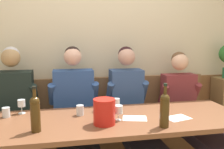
{
  "coord_description": "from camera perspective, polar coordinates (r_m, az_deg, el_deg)",
  "views": [
    {
      "loc": [
        -0.43,
        -1.95,
        1.45
      ],
      "look_at": [
        0.06,
        0.44,
        1.06
      ],
      "focal_mm": 40.17,
      "sensor_mm": 36.0,
      "label": 1
    }
  ],
  "objects": [
    {
      "name": "room_wall_back",
      "position": [
        3.07,
        -3.43,
        8.12
      ],
      "size": [
        6.8,
        0.08,
        2.8
      ],
      "primitive_type": "cube",
      "color": "beige",
      "rests_on": "ground"
    },
    {
      "name": "wood_wainscot_panel",
      "position": [
        3.17,
        -3.13,
        -9.18
      ],
      "size": [
        6.8,
        0.03,
        0.92
      ],
      "primitive_type": "cube",
      "color": "brown",
      "rests_on": "ground"
    },
    {
      "name": "wall_bench",
      "position": [
        3.04,
        -2.51,
        -13.56
      ],
      "size": [
        2.69,
        0.42,
        0.94
      ],
      "color": "brown",
      "rests_on": "ground"
    },
    {
      "name": "dining_table",
      "position": [
        2.26,
        0.21,
        -11.68
      ],
      "size": [
        2.39,
        0.81,
        0.72
      ],
      "color": "brown",
      "rests_on": "ground"
    },
    {
      "name": "person_left_seat",
      "position": [
        2.61,
        -22.57,
        -9.68
      ],
      "size": [
        0.51,
        1.28,
        1.33
      ],
      "color": "#323441",
      "rests_on": "ground"
    },
    {
      "name": "person_right_seat",
      "position": [
        2.55,
        -8.27,
        -9.89
      ],
      "size": [
        0.54,
        1.26,
        1.32
      ],
      "color": "#36303E",
      "rests_on": "ground"
    },
    {
      "name": "person_center_left_seat",
      "position": [
        2.66,
        4.99,
        -8.67
      ],
      "size": [
        0.47,
        1.27,
        1.32
      ],
      "color": "#26343F",
      "rests_on": "ground"
    },
    {
      "name": "person_center_right_seat",
      "position": [
        2.88,
        17.99,
        -8.52
      ],
      "size": [
        0.5,
        1.27,
        1.25
      ],
      "color": "#25253B",
      "rests_on": "ground"
    },
    {
      "name": "ice_bucket",
      "position": [
        2.07,
        -1.75,
        -8.48
      ],
      "size": [
        0.18,
        0.18,
        0.21
      ],
      "primitive_type": "cylinder",
      "color": "red",
      "rests_on": "dining_table"
    },
    {
      "name": "wine_bottle_green_tall",
      "position": [
        1.99,
        -17.06,
        -8.29
      ],
      "size": [
        0.07,
        0.07,
        0.35
      ],
      "color": "#422D10",
      "rests_on": "dining_table"
    },
    {
      "name": "wine_bottle_clear_water",
      "position": [
        2.04,
        11.88,
        -7.69
      ],
      "size": [
        0.08,
        0.08,
        0.35
      ],
      "color": "#3F2D11",
      "rests_on": "dining_table"
    },
    {
      "name": "wine_glass_mid_right",
      "position": [
        2.17,
        1.45,
        -8.11
      ],
      "size": [
        0.08,
        0.08,
        0.13
      ],
      "color": "silver",
      "rests_on": "dining_table"
    },
    {
      "name": "wine_glass_right_end",
      "position": [
        2.41,
        1.01,
        -6.34
      ],
      "size": [
        0.06,
        0.06,
        0.13
      ],
      "color": "silver",
      "rests_on": "dining_table"
    },
    {
      "name": "wine_glass_near_bucket",
      "position": [
        2.49,
        -19.91,
        -6.33
      ],
      "size": [
        0.07,
        0.07,
        0.13
      ],
      "color": "silver",
      "rests_on": "dining_table"
    },
    {
      "name": "water_tumbler_left",
      "position": [
        2.43,
        -3.12,
        -7.27
      ],
      "size": [
        0.06,
        0.06,
        0.09
      ],
      "primitive_type": "cylinder",
      "color": "silver",
      "rests_on": "dining_table"
    },
    {
      "name": "water_tumbler_right",
      "position": [
        2.45,
        -22.96,
        -7.94
      ],
      "size": [
        0.07,
        0.07,
        0.09
      ],
      "primitive_type": "cylinder",
      "color": "silver",
      "rests_on": "dining_table"
    },
    {
      "name": "water_tumbler_center",
      "position": [
        2.32,
        -7.27,
        -8.08
      ],
      "size": [
        0.07,
        0.07,
        0.09
      ],
      "primitive_type": "cylinder",
      "color": "silver",
      "rests_on": "dining_table"
    },
    {
      "name": "tasting_sheet_left_guest",
      "position": [
        2.32,
        14.75,
        -9.54
      ],
      "size": [
        0.24,
        0.2,
        0.0
      ],
      "primitive_type": "cube",
      "rotation": [
        0.0,
        0.0,
        0.27
      ],
      "color": "white",
      "rests_on": "dining_table"
    },
    {
      "name": "tasting_sheet_right_guest",
      "position": [
        2.25,
        5.19,
        -9.89
      ],
      "size": [
        0.24,
        0.2,
        0.0
      ],
      "primitive_type": "cube",
      "rotation": [
        0.0,
        0.0,
        -0.26
      ],
      "color": "white",
      "rests_on": "dining_table"
    }
  ]
}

